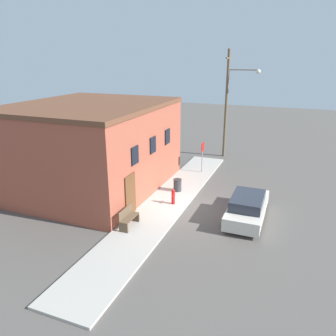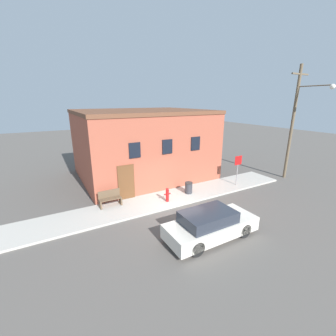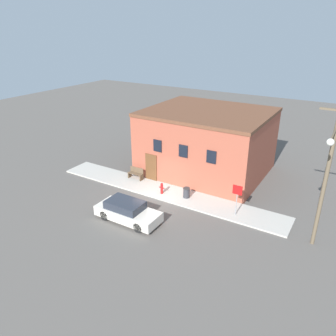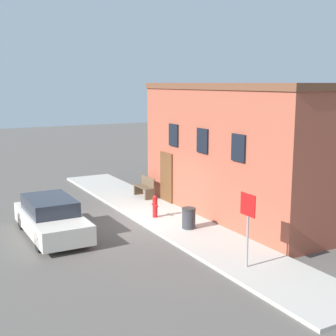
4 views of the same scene
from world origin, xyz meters
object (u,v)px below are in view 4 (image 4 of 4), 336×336
at_px(fire_hydrant, 155,206).
at_px(parked_car, 51,218).
at_px(stop_sign, 248,217).
at_px(bench, 145,188).
at_px(trash_bin, 189,218).

distance_m(fire_hydrant, parked_car, 3.90).
distance_m(stop_sign, bench, 8.70).
height_order(stop_sign, trash_bin, stop_sign).
distance_m(stop_sign, parked_car, 6.86).
bearing_deg(trash_bin, bench, 172.21).
relative_size(fire_hydrant, trash_bin, 1.16).
bearing_deg(parked_car, stop_sign, 34.96).
relative_size(fire_hydrant, parked_car, 0.20).
bearing_deg(bench, fire_hydrant, -19.23).
bearing_deg(trash_bin, stop_sign, -6.32).
xyz_separation_m(bench, parked_car, (3.01, -4.97, 0.09)).
distance_m(stop_sign, trash_bin, 3.92).
distance_m(trash_bin, parked_car, 4.68).
xyz_separation_m(trash_bin, parked_car, (-1.83, -4.31, 0.15)).
xyz_separation_m(stop_sign, bench, (-8.58, 1.08, -1.01)).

